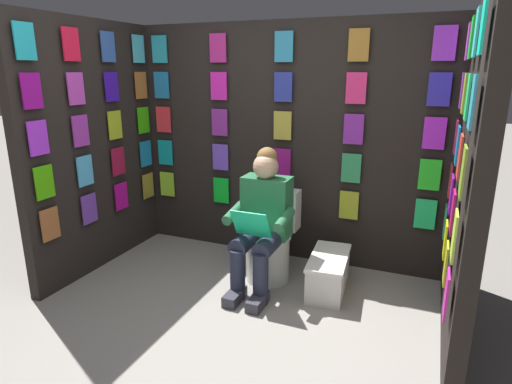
{
  "coord_description": "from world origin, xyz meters",
  "views": [
    {
      "loc": [
        -1.3,
        2.18,
        1.8
      ],
      "look_at": [
        -0.02,
        -0.89,
        0.85
      ],
      "focal_mm": 30.19,
      "sensor_mm": 36.0,
      "label": 1
    }
  ],
  "objects": [
    {
      "name": "ground_plane",
      "position": [
        0.0,
        0.0,
        0.0
      ],
      "size": [
        30.0,
        30.0,
        0.0
      ],
      "primitive_type": "plane",
      "color": "gray"
    },
    {
      "name": "display_wall_left",
      "position": [
        -1.54,
        -0.81,
        1.12
      ],
      "size": [
        0.14,
        1.62,
        2.23
      ],
      "color": "black",
      "rests_on": "ground"
    },
    {
      "name": "toilet",
      "position": [
        -0.06,
        -1.15,
        0.33
      ],
      "size": [
        0.41,
        0.55,
        0.77
      ],
      "rotation": [
        0.0,
        0.0,
        -0.0
      ],
      "color": "white",
      "rests_on": "ground"
    },
    {
      "name": "comic_longbox_near",
      "position": [
        -0.6,
        -1.08,
        0.16
      ],
      "size": [
        0.35,
        0.66,
        0.31
      ],
      "rotation": [
        0.0,
        0.0,
        0.08
      ],
      "color": "white",
      "rests_on": "ground"
    },
    {
      "name": "display_wall_back",
      "position": [
        0.0,
        -1.67,
        1.12
      ],
      "size": [
        3.08,
        0.14,
        2.23
      ],
      "color": "black",
      "rests_on": "ground"
    },
    {
      "name": "display_wall_right",
      "position": [
        1.54,
        -0.81,
        1.12
      ],
      "size": [
        0.14,
        1.62,
        2.23
      ],
      "color": "black",
      "rests_on": "ground"
    },
    {
      "name": "person_reading",
      "position": [
        -0.06,
        -0.92,
        0.6
      ],
      "size": [
        0.53,
        0.68,
        1.19
      ],
      "rotation": [
        0.0,
        0.0,
        -0.0
      ],
      "color": "#286B42",
      "rests_on": "ground"
    }
  ]
}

